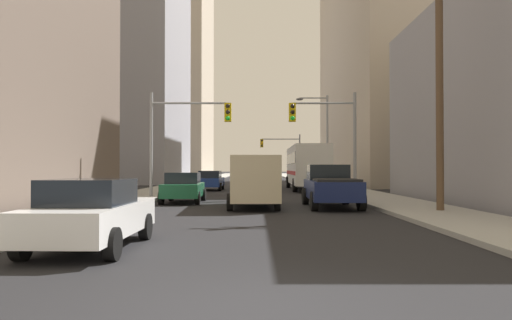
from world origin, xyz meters
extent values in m
plane|color=black|center=(0.00, 0.00, 0.00)|extent=(400.00, 400.00, 0.00)
cube|color=#9E9E99|center=(-6.84, 50.00, 0.07)|extent=(3.41, 160.00, 0.15)
cube|color=#9E9E99|center=(6.84, 50.00, 0.07)|extent=(3.41, 160.00, 0.15)
cube|color=silver|center=(4.15, 31.73, 1.95)|extent=(2.63, 11.53, 2.90)
cube|color=black|center=(2.89, 31.73, 2.47)|extent=(0.14, 10.58, 0.80)
cube|color=red|center=(2.89, 31.73, 1.37)|extent=(0.14, 10.58, 0.28)
cylinder|color=black|center=(2.98, 35.76, 0.50)|extent=(0.32, 1.00, 1.00)
cylinder|color=black|center=(5.33, 35.76, 0.50)|extent=(0.32, 1.00, 1.00)
cylinder|color=black|center=(2.98, 28.51, 0.50)|extent=(0.32, 1.00, 1.00)
cylinder|color=black|center=(5.33, 28.51, 0.50)|extent=(0.32, 1.00, 1.00)
cube|color=#141E4C|center=(3.49, 15.25, 0.80)|extent=(2.13, 5.45, 0.80)
cube|color=black|center=(3.49, 16.23, 1.55)|extent=(1.84, 1.84, 0.70)
cube|color=black|center=(3.49, 13.90, 1.25)|extent=(1.82, 2.42, 0.10)
cylinder|color=black|center=(2.53, 16.98, 0.40)|extent=(0.28, 0.80, 0.80)
cylinder|color=black|center=(4.45, 16.98, 0.40)|extent=(0.28, 0.80, 0.80)
cylinder|color=black|center=(2.53, 13.53, 0.40)|extent=(0.28, 0.80, 0.80)
cylinder|color=black|center=(4.45, 13.53, 0.40)|extent=(0.28, 0.80, 0.80)
cube|color=#C6B793|center=(0.07, 15.16, 1.31)|extent=(2.18, 5.27, 1.90)
cube|color=black|center=(0.07, 17.77, 1.73)|extent=(1.76, 0.08, 0.60)
cylinder|color=black|center=(-0.89, 16.83, 0.36)|extent=(0.24, 0.72, 0.72)
cylinder|color=black|center=(1.03, 16.83, 0.36)|extent=(0.24, 0.72, 0.72)
cylinder|color=black|center=(-0.89, 13.50, 0.36)|extent=(0.24, 0.72, 0.72)
cylinder|color=black|center=(1.03, 13.50, 0.36)|extent=(0.24, 0.72, 0.72)
cube|color=white|center=(-3.41, 4.53, 0.65)|extent=(1.87, 4.23, 0.65)
cube|color=black|center=(-3.41, 4.38, 1.25)|extent=(1.61, 1.92, 0.55)
cylinder|color=black|center=(-4.27, 5.87, 0.32)|extent=(0.22, 0.64, 0.64)
cylinder|color=black|center=(-2.55, 5.87, 0.32)|extent=(0.22, 0.64, 0.64)
cylinder|color=black|center=(-4.27, 3.19, 0.32)|extent=(0.22, 0.64, 0.64)
cylinder|color=black|center=(-2.55, 3.19, 0.32)|extent=(0.22, 0.64, 0.64)
cube|color=#195938|center=(-3.49, 18.21, 0.65)|extent=(1.93, 4.26, 0.65)
cube|color=black|center=(-3.49, 18.06, 1.25)|extent=(1.64, 1.95, 0.55)
cylinder|color=black|center=(-4.35, 19.56, 0.32)|extent=(0.22, 0.64, 0.64)
cylinder|color=black|center=(-2.62, 19.56, 0.32)|extent=(0.22, 0.64, 0.64)
cylinder|color=black|center=(-4.35, 16.87, 0.32)|extent=(0.22, 0.64, 0.64)
cylinder|color=black|center=(-2.62, 16.87, 0.32)|extent=(0.22, 0.64, 0.64)
cube|color=navy|center=(-3.39, 31.24, 0.65)|extent=(1.93, 4.26, 0.65)
cube|color=black|center=(-3.39, 31.09, 1.25)|extent=(1.64, 1.95, 0.55)
cylinder|color=black|center=(-4.26, 32.58, 0.32)|extent=(0.22, 0.64, 0.64)
cylinder|color=black|center=(-2.53, 32.58, 0.32)|extent=(0.22, 0.64, 0.64)
cylinder|color=black|center=(-4.26, 29.89, 0.32)|extent=(0.22, 0.64, 0.64)
cylinder|color=black|center=(-2.53, 29.89, 0.32)|extent=(0.22, 0.64, 0.64)
cylinder|color=gray|center=(-5.73, 20.95, 3.00)|extent=(0.18, 0.18, 6.00)
cylinder|color=gray|center=(-3.57, 20.95, 5.40)|extent=(4.32, 0.12, 0.12)
cube|color=gold|center=(-1.41, 20.95, 4.88)|extent=(0.38, 0.30, 1.05)
sphere|color=black|center=(-1.41, 20.78, 5.21)|extent=(0.24, 0.24, 0.24)
sphere|color=black|center=(-1.41, 20.78, 4.88)|extent=(0.24, 0.24, 0.24)
sphere|color=#19D833|center=(-1.41, 20.78, 4.54)|extent=(0.24, 0.24, 0.24)
cylinder|color=gray|center=(5.73, 20.95, 3.00)|extent=(0.18, 0.18, 6.00)
cylinder|color=gray|center=(3.97, 20.95, 5.40)|extent=(3.52, 0.12, 0.12)
cube|color=gold|center=(2.21, 20.95, 4.88)|extent=(0.38, 0.30, 1.05)
sphere|color=black|center=(2.21, 20.78, 5.21)|extent=(0.24, 0.24, 0.24)
sphere|color=black|center=(2.21, 20.78, 4.88)|extent=(0.24, 0.24, 0.24)
sphere|color=#19D833|center=(2.21, 20.78, 4.54)|extent=(0.24, 0.24, 0.24)
cylinder|color=gray|center=(5.73, 54.76, 3.00)|extent=(0.18, 0.18, 6.00)
cylinder|color=gray|center=(3.32, 54.76, 5.40)|extent=(4.83, 0.12, 0.12)
cube|color=gold|center=(0.90, 54.76, 4.88)|extent=(0.38, 0.30, 1.05)
sphere|color=black|center=(0.90, 54.59, 5.21)|extent=(0.24, 0.24, 0.24)
sphere|color=#F9A514|center=(0.90, 54.59, 4.88)|extent=(0.24, 0.24, 0.24)
sphere|color=black|center=(0.90, 54.59, 4.54)|extent=(0.24, 0.24, 0.24)
cylinder|color=brown|center=(7.18, 12.30, 4.87)|extent=(0.28, 0.28, 9.74)
cylinder|color=gray|center=(5.83, 31.91, 3.75)|extent=(0.16, 0.16, 7.50)
cylinder|color=gray|center=(4.73, 31.91, 7.30)|extent=(2.20, 0.10, 0.10)
ellipsoid|color=#4C4C51|center=(3.63, 31.91, 7.20)|extent=(0.56, 0.32, 0.20)
cube|color=#93939E|center=(-19.50, 50.85, 12.98)|extent=(21.13, 18.66, 25.96)
cube|color=#B7A893|center=(-21.86, 87.30, 23.03)|extent=(25.35, 23.42, 46.05)
cube|color=#B7A893|center=(21.47, 47.71, 13.17)|extent=(24.08, 29.90, 26.33)
camera|label=1|loc=(0.17, -5.83, 1.77)|focal=33.46mm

